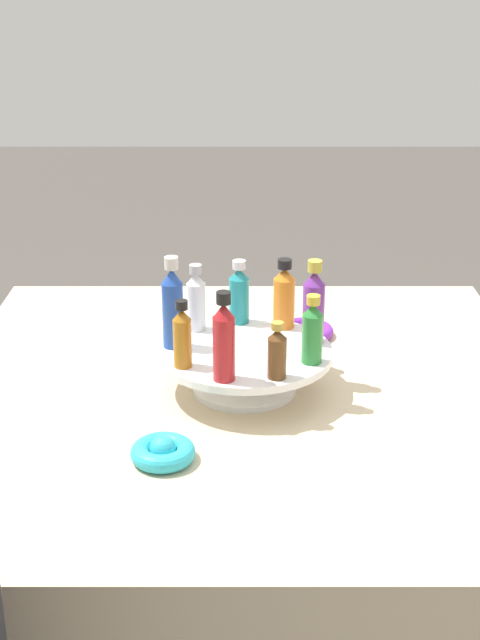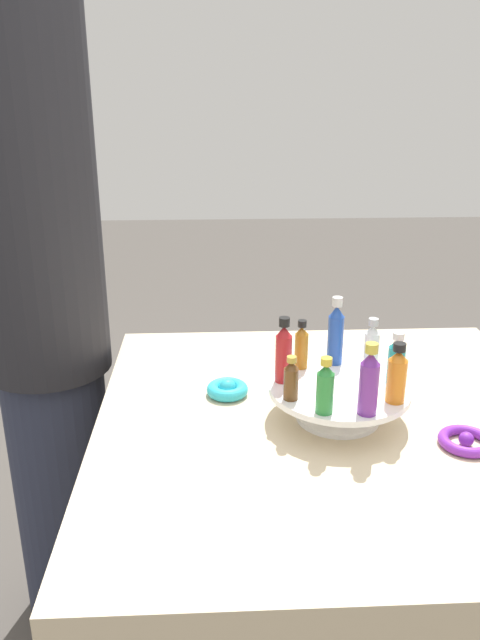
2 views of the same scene
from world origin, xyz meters
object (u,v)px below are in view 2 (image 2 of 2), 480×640
object	(u,v)px
bottle_teal	(396,360)
ribbon_bow_teal	(227,389)
bottle_brown	(291,380)
person_figure	(44,309)
bottle_purple	(369,382)
bottle_clear	(372,346)
bottle_orange	(397,375)
bottle_red	(284,352)
bottle_amber	(301,346)
bottle_green	(325,388)
ribbon_bow_purple	(466,441)
bottle_blue	(336,333)
display_stand	(339,397)

from	to	relation	value
bottle_teal	ribbon_bow_teal	bearing A→B (deg)	72.48
bottle_brown	person_figure	distance (m)	0.69
bottle_purple	bottle_clear	xyz separation A→B (m)	(0.19, -0.05, -0.01)
bottle_orange	person_figure	distance (m)	0.86
bottle_brown	bottle_purple	bearing A→B (deg)	-115.57
bottle_orange	bottle_red	distance (m)	0.22
bottle_clear	bottle_amber	world-z (taller)	bottle_clear
bottle_purple	bottle_amber	distance (m)	0.22
person_figure	bottle_green	bearing A→B (deg)	-8.32
bottle_teal	bottle_green	bearing A→B (deg)	124.43
bottle_green	person_figure	size ratio (longest dim) A/B	0.06
bottle_red	ribbon_bow_teal	size ratio (longest dim) A/B	1.51
bottle_green	bottle_amber	xyz separation A→B (m)	(0.19, 0.01, -0.00)
bottle_orange	bottle_teal	xyz separation A→B (m)	(0.07, -0.02, -0.00)
bottle_brown	bottle_red	world-z (taller)	bottle_red
bottle_amber	ribbon_bow_purple	size ratio (longest dim) A/B	1.04
bottle_green	bottle_purple	bearing A→B (deg)	-95.57
bottle_clear	bottle_red	distance (m)	0.19
bottle_red	ribbon_bow_purple	distance (m)	0.37
bottle_orange	bottle_clear	distance (m)	0.14
bottle_red	bottle_teal	bearing A→B (deg)	-95.57
bottle_purple	bottle_amber	bearing A→B (deg)	24.43
bottle_brown	bottle_clear	bearing A→B (deg)	-55.57
bottle_blue	bottle_amber	size ratio (longest dim) A/B	1.40
bottle_teal	bottle_red	size ratio (longest dim) A/B	0.80
bottle_brown	bottle_blue	bearing A→B (deg)	-35.57
bottle_amber	bottle_red	distance (m)	0.08
bottle_brown	bottle_teal	world-z (taller)	bottle_teal
display_stand	bottle_orange	xyz separation A→B (m)	(-0.06, -0.09, 0.08)
bottle_orange	bottle_teal	bearing A→B (deg)	-15.57
bottle_brown	bottle_purple	size ratio (longest dim) A/B	0.64
display_stand	bottle_purple	xyz separation A→B (m)	(-0.11, -0.03, 0.09)
display_stand	bottle_teal	xyz separation A→B (m)	(0.01, -0.11, 0.07)
ribbon_bow_purple	bottle_green	bearing A→B (deg)	87.56
bottle_orange	bottle_purple	bearing A→B (deg)	124.43
bottle_clear	ribbon_bow_purple	size ratio (longest dim) A/B	1.11
display_stand	person_figure	size ratio (longest dim) A/B	0.15
bottle_amber	bottle_clear	bearing A→B (deg)	-95.57
bottle_amber	display_stand	bearing A→B (deg)	-145.57
bottle_teal	bottle_blue	bearing A→B (deg)	44.43
bottle_green	ribbon_bow_teal	xyz separation A→B (m)	(0.21, 0.17, -0.10)
bottle_clear	bottle_blue	size ratio (longest dim) A/B	0.76
bottle_amber	bottle_brown	bearing A→B (deg)	164.43
bottle_purple	bottle_clear	bearing A→B (deg)	-15.57
bottle_blue	bottle_red	world-z (taller)	bottle_blue
bottle_teal	bottle_amber	distance (m)	0.19
bottle_clear	bottle_amber	distance (m)	0.14
bottle_blue	bottle_amber	world-z (taller)	bottle_blue
display_stand	ribbon_bow_teal	bearing A→B (deg)	62.62
bottle_green	bottle_red	distance (m)	0.14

